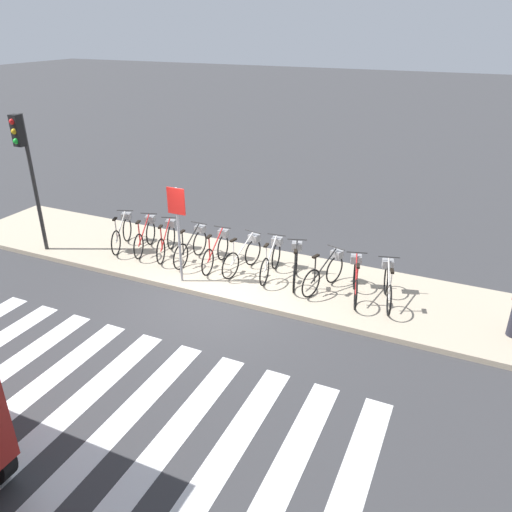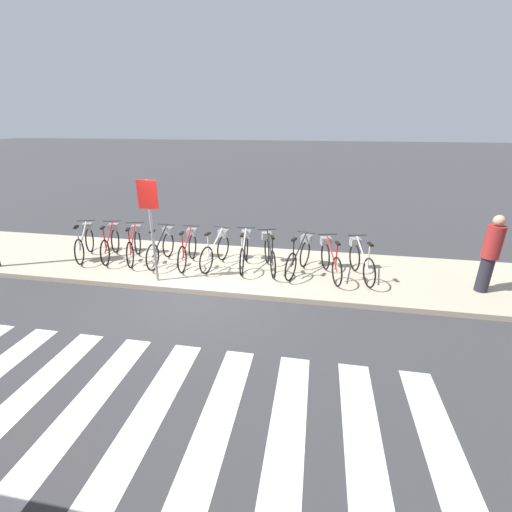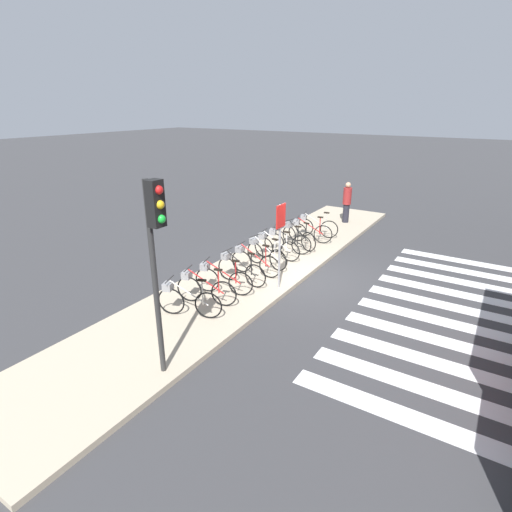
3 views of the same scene
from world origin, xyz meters
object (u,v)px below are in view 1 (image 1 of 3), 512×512
Objects in this scene: parked_bicycle_0 at (122,231)px; parked_bicycle_5 at (244,254)px; parked_bicycle_1 at (146,235)px; parked_bicycle_3 at (192,245)px; parked_bicycle_9 at (356,278)px; parked_bicycle_2 at (167,239)px; parked_bicycle_4 at (217,250)px; parked_bicycle_6 at (272,258)px; parked_bicycle_10 at (388,284)px; parked_bicycle_7 at (296,264)px; traffic_light at (25,156)px; parked_bicycle_8 at (326,271)px; sign_post at (178,219)px.

parked_bicycle_5 is (3.62, 0.06, 0.00)m from parked_bicycle_0.
parked_bicycle_3 is (1.47, -0.05, 0.00)m from parked_bicycle_1.
parked_bicycle_2 is at bearing 178.63° from parked_bicycle_9.
parked_bicycle_4 is at bearing -1.52° from parked_bicycle_1.
parked_bicycle_5 is 0.70m from parked_bicycle_6.
parked_bicycle_2 is 5.71m from parked_bicycle_10.
parked_bicycle_7 and parked_bicycle_10 have the same top height.
parked_bicycle_10 is at bearing -2.17° from parked_bicycle_7.
traffic_light is (-6.10, -1.24, 2.13)m from parked_bicycle_6.
parked_bicycle_7 is at bearing 174.60° from parked_bicycle_9.
parked_bicycle_0 is 3.00m from traffic_light.
parked_bicycle_2 is at bearing 177.72° from parked_bicycle_3.
parked_bicycle_8 is at bearing 0.05° from parked_bicycle_0.
parked_bicycle_9 is (4.23, -0.09, 0.00)m from parked_bicycle_3.
parked_bicycle_7 is at bearing 10.03° from traffic_light.
parked_bicycle_2 and parked_bicycle_4 have the same top height.
parked_bicycle_3 is 4.64m from traffic_light.
parked_bicycle_8 is 0.66× the size of sign_post.
parked_bicycle_0 and parked_bicycle_5 have the same top height.
parked_bicycle_5 is 0.99× the size of parked_bicycle_6.
parked_bicycle_6 is (2.93, 0.07, 0.00)m from parked_bicycle_2.
traffic_light is (-7.48, -1.13, 2.13)m from parked_bicycle_8.
parked_bicycle_7 is at bearing 1.02° from parked_bicycle_3.
traffic_light reaches higher than parked_bicycle_7.
parked_bicycle_10 is at bearing 13.03° from sign_post.
parked_bicycle_7 is (3.56, 0.02, 0.00)m from parked_bicycle_2.
parked_bicycle_4 is 0.73m from parked_bicycle_5.
parked_bicycle_3 is 0.69× the size of sign_post.
parked_bicycle_7 is 0.99× the size of parked_bicycle_9.
parked_bicycle_7 is 0.66× the size of sign_post.
parked_bicycle_7 is (1.33, 0.00, 0.00)m from parked_bicycle_5.
parked_bicycle_5 is at bearing 1.01° from parked_bicycle_0.
parked_bicycle_1 is 5.70m from parked_bicycle_9.
parked_bicycle_0 and parked_bicycle_4 have the same top height.
parked_bicycle_2 is at bearing 135.21° from sign_post.
parked_bicycle_7 is at bearing -4.50° from parked_bicycle_6.
parked_bicycle_5 is at bearing -0.14° from parked_bicycle_1.
parked_bicycle_3 is at bearing -177.36° from parked_bicycle_6.
parked_bicycle_0 is 0.66× the size of sign_post.
parked_bicycle_0 is 0.95× the size of parked_bicycle_6.
parked_bicycle_6 and parked_bicycle_10 have the same top height.
parked_bicycle_9 is at bearing -5.40° from parked_bicycle_7.
parked_bicycle_7 is 2.15m from parked_bicycle_10.
parked_bicycle_2 is 0.98× the size of parked_bicycle_5.
parked_bicycle_0 is 2.18m from parked_bicycle_3.
parked_bicycle_3 and parked_bicycle_10 have the same top height.
parked_bicycle_0 is at bearing -179.58° from parked_bicycle_3.
sign_post is at bearing -23.08° from parked_bicycle_0.
parked_bicycle_1 is 2.18m from parked_bicycle_4.
parked_bicycle_1 is 0.43× the size of traffic_light.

